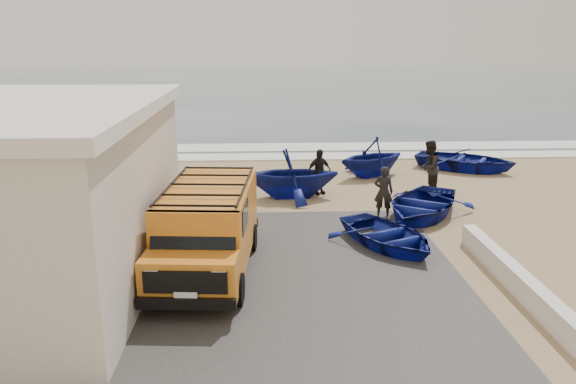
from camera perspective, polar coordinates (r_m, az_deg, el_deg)
name	(u,v)px	position (r m, az deg, el deg)	size (l,w,h in m)	color
ground	(294,246)	(15.94, 0.56, -5.47)	(160.00, 160.00, 0.00)	tan
slab	(217,275)	(14.11, -7.19, -8.39)	(12.00, 10.00, 0.05)	#413E3C
ocean	(268,84)	(71.09, -2.04, 10.93)	(180.00, 88.00, 0.01)	#385166
surf_line	(280,157)	(27.47, -0.86, 3.60)	(180.00, 1.60, 0.06)	white
surf_wash	(278,147)	(29.92, -1.02, 4.57)	(180.00, 2.20, 0.04)	white
parapet	(514,277)	(14.30, 21.94, -8.02)	(0.35, 6.00, 0.55)	silver
van	(208,226)	(13.98, -8.16, -3.47)	(2.44, 5.35, 2.23)	orange
boat_near_left	(387,235)	(15.95, 10.06, -4.32)	(2.50, 3.50, 0.72)	navy
boat_near_right	(421,204)	(18.85, 13.41, -1.21)	(2.90, 4.07, 0.84)	navy
boat_mid_left	(291,173)	(20.42, 0.35, 1.90)	(2.95, 3.42, 1.80)	navy
boat_far_left	(372,157)	(23.83, 8.53, 3.55)	(2.74, 3.17, 1.67)	navy
boat_far_right	(465,160)	(25.99, 17.56, 3.11)	(3.06, 4.28, 0.89)	navy
fisherman_front	(384,192)	(18.46, 9.68, 0.03)	(0.62, 0.41, 1.70)	black
fisherman_middle	(429,167)	(21.57, 14.10, 2.46)	(0.98, 0.76, 2.01)	black
fisherman_back	(319,172)	(20.93, 3.16, 2.08)	(1.00, 0.42, 1.70)	black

